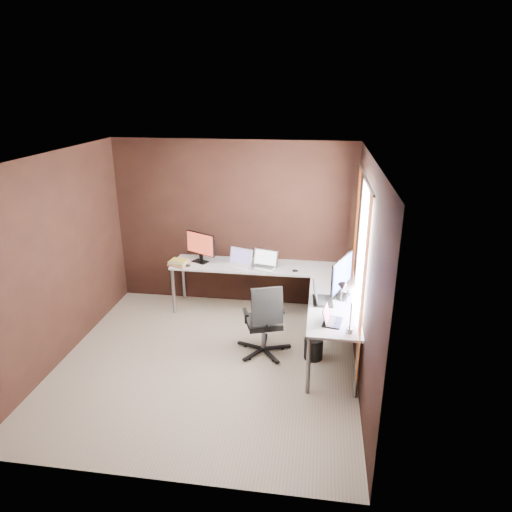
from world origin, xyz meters
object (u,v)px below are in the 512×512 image
(laptop_black_big, at_px, (320,298))
(office_chair, at_px, (264,333))
(monitor_right, at_px, (342,275))
(drawer_pedestal, at_px, (326,307))
(wastebasket, at_px, (313,348))
(desk_lamp, at_px, (345,301))
(laptop_black_small, at_px, (330,319))
(monitor_left, at_px, (200,246))
(laptop_white, at_px, (239,262))
(laptop_silver, at_px, (264,264))
(book_stack, at_px, (179,263))

(laptop_black_big, distance_m, office_chair, 0.84)
(monitor_right, relative_size, laptop_black_big, 1.68)
(laptop_black_big, bearing_deg, office_chair, 94.61)
(drawer_pedestal, xyz_separation_m, wastebasket, (-0.14, -0.85, -0.16))
(laptop_black_big, bearing_deg, desk_lamp, -161.70)
(desk_lamp, height_order, office_chair, desk_lamp)
(laptop_black_big, relative_size, laptop_black_small, 1.15)
(monitor_left, bearing_deg, monitor_right, 2.45)
(desk_lamp, distance_m, office_chair, 1.34)
(monitor_left, distance_m, desk_lamp, 2.69)
(drawer_pedestal, bearing_deg, laptop_white, 166.68)
(drawer_pedestal, height_order, laptop_white, laptop_white)
(drawer_pedestal, bearing_deg, laptop_silver, 163.03)
(drawer_pedestal, height_order, desk_lamp, desk_lamp)
(laptop_white, relative_size, book_stack, 1.32)
(laptop_black_big, bearing_deg, drawer_pedestal, -10.51)
(monitor_right, bearing_deg, laptop_black_big, 146.49)
(desk_lamp, relative_size, office_chair, 0.56)
(wastebasket, bearing_deg, book_stack, 152.80)
(laptop_black_small, xyz_separation_m, book_stack, (-2.18, 1.43, -0.00))
(desk_lamp, bearing_deg, book_stack, 148.37)
(desk_lamp, height_order, wastebasket, desk_lamp)
(laptop_silver, relative_size, wastebasket, 1.61)
(office_chair, bearing_deg, monitor_left, 113.52)
(monitor_left, distance_m, monitor_right, 2.23)
(book_stack, relative_size, desk_lamp, 0.60)
(laptop_black_big, height_order, desk_lamp, desk_lamp)
(drawer_pedestal, xyz_separation_m, laptop_black_small, (0.02, -1.25, 0.47))
(drawer_pedestal, bearing_deg, wastebasket, -99.65)
(laptop_silver, relative_size, desk_lamp, 0.80)
(drawer_pedestal, xyz_separation_m, book_stack, (-2.16, 0.18, 0.47))
(office_chair, bearing_deg, laptop_silver, 78.20)
(monitor_right, height_order, wastebasket, monitor_right)
(laptop_silver, distance_m, book_stack, 1.25)
(laptop_silver, xyz_separation_m, book_stack, (-1.25, -0.09, -0.01))
(monitor_left, bearing_deg, office_chair, -20.06)
(desk_lamp, bearing_deg, office_chair, 151.20)
(drawer_pedestal, distance_m, laptop_black_small, 1.34)
(drawer_pedestal, xyz_separation_m, desk_lamp, (0.16, -1.39, 0.77))
(laptop_black_small, bearing_deg, wastebasket, 32.46)
(monitor_left, bearing_deg, book_stack, -119.23)
(monitor_left, xyz_separation_m, laptop_black_small, (1.90, -1.62, -0.21))
(book_stack, relative_size, wastebasket, 1.20)
(monitor_left, relative_size, book_stack, 1.47)
(monitor_right, bearing_deg, monitor_left, 87.54)
(laptop_silver, bearing_deg, desk_lamp, -42.20)
(laptop_black_big, xyz_separation_m, wastebasket, (-0.05, -0.12, -0.65))
(laptop_black_small, height_order, office_chair, office_chair)
(monitor_left, distance_m, wastebasket, 2.28)
(monitor_right, distance_m, laptop_white, 1.70)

